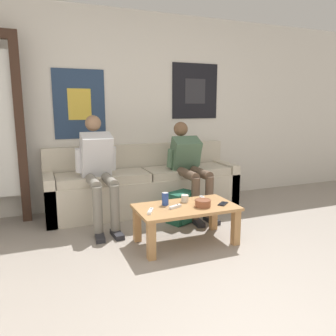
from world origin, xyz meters
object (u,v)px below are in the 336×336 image
(person_seated_adult, at_px, (98,166))
(coffee_table, at_px, (186,213))
(couch, at_px, (145,187))
(drink_can_blue, at_px, (165,199))
(game_controller_near_right, at_px, (175,207))
(person_seated_teen, at_px, (189,164))
(backpack, at_px, (182,208))
(pillar_candle, at_px, (185,198))
(cell_phone, at_px, (223,204))
(ceramic_bowl, at_px, (203,203))
(game_controller_far_center, at_px, (150,211))
(game_controller_near_left, at_px, (203,198))

(person_seated_adult, bearing_deg, coffee_table, -51.05)
(couch, height_order, drink_can_blue, couch)
(coffee_table, height_order, game_controller_near_right, game_controller_near_right)
(person_seated_teen, relative_size, backpack, 3.09)
(person_seated_adult, distance_m, game_controller_near_right, 1.08)
(person_seated_adult, relative_size, backpack, 3.34)
(pillar_candle, height_order, cell_phone, pillar_candle)
(coffee_table, bearing_deg, cell_phone, -13.23)
(couch, xyz_separation_m, person_seated_adult, (-0.65, -0.34, 0.38))
(game_controller_near_right, bearing_deg, couch, 86.31)
(person_seated_teen, bearing_deg, pillar_candle, -118.32)
(ceramic_bowl, distance_m, game_controller_far_center, 0.53)
(couch, distance_m, pillar_candle, 1.07)
(backpack, xyz_separation_m, game_controller_near_right, (-0.32, -0.56, 0.22))
(couch, xyz_separation_m, ceramic_bowl, (0.19, -1.27, 0.12))
(person_seated_adult, relative_size, drink_can_blue, 9.97)
(drink_can_blue, bearing_deg, couch, 83.04)
(backpack, distance_m, drink_can_blue, 0.64)
(game_controller_far_center, bearing_deg, pillar_candle, 23.81)
(coffee_table, height_order, cell_phone, cell_phone)
(drink_can_blue, bearing_deg, person_seated_adult, 124.63)
(coffee_table, relative_size, cell_phone, 6.70)
(drink_can_blue, bearing_deg, game_controller_near_right, -66.59)
(coffee_table, xyz_separation_m, person_seated_teen, (0.43, 0.85, 0.33))
(person_seated_teen, bearing_deg, coffee_table, -117.12)
(couch, relative_size, game_controller_near_right, 16.97)
(person_seated_teen, distance_m, backpack, 0.60)
(ceramic_bowl, bearing_deg, person_seated_adult, 131.82)
(game_controller_near_left, relative_size, game_controller_near_right, 1.01)
(pillar_candle, relative_size, game_controller_far_center, 0.59)
(pillar_candle, bearing_deg, cell_phone, -34.59)
(couch, xyz_separation_m, coffee_table, (0.04, -1.19, 0.01))
(drink_can_blue, height_order, game_controller_near_left, drink_can_blue)
(person_seated_adult, relative_size, game_controller_near_left, 8.41)
(person_seated_adult, relative_size, game_controller_far_center, 8.71)
(couch, height_order, person_seated_adult, person_seated_adult)
(person_seated_adult, xyz_separation_m, person_seated_teen, (1.12, -0.01, -0.04))
(couch, height_order, backpack, couch)
(couch, bearing_deg, person_seated_teen, -35.81)
(person_seated_teen, distance_m, cell_phone, 0.97)
(backpack, relative_size, pillar_candle, 4.41)
(person_seated_adult, height_order, pillar_candle, person_seated_adult)
(pillar_candle, distance_m, game_controller_near_right, 0.23)
(person_seated_teen, xyz_separation_m, game_controller_near_left, (-0.17, -0.71, -0.24))
(game_controller_near_left, xyz_separation_m, game_controller_far_center, (-0.65, -0.20, 0.00))
(person_seated_teen, relative_size, game_controller_near_left, 7.76)
(cell_phone, bearing_deg, game_controller_near_right, 171.91)
(backpack, distance_m, game_controller_near_right, 0.69)
(backpack, height_order, game_controller_far_center, game_controller_far_center)
(game_controller_near_left, bearing_deg, drink_can_blue, -176.16)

